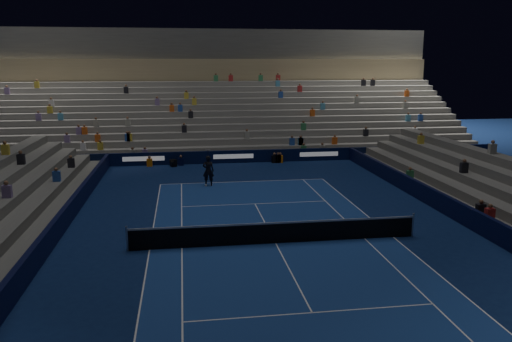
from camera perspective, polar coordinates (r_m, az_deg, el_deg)
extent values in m
plane|color=#0B1C47|center=(22.50, 2.24, -8.20)|extent=(90.00, 90.00, 0.00)
cube|color=navy|center=(22.50, 2.24, -8.19)|extent=(10.97, 23.77, 0.01)
cube|color=black|center=(40.10, -2.59, 1.64)|extent=(44.00, 0.25, 1.00)
cube|color=black|center=(25.86, 23.99, -5.38)|extent=(0.25, 37.00, 1.00)
cube|color=black|center=(22.73, -22.79, -7.63)|extent=(0.25, 37.00, 1.00)
cube|color=slate|center=(41.12, -2.73, 1.55)|extent=(44.00, 1.00, 0.50)
cube|color=slate|center=(42.06, -2.87, 2.13)|extent=(44.00, 1.00, 1.00)
cube|color=slate|center=(43.00, -3.00, 2.69)|extent=(44.00, 1.00, 1.50)
cube|color=slate|center=(43.94, -3.13, 3.23)|extent=(44.00, 1.00, 2.00)
cube|color=slate|center=(44.89, -3.25, 3.74)|extent=(44.00, 1.00, 2.50)
cube|color=slate|center=(45.84, -3.37, 4.23)|extent=(44.00, 1.00, 3.00)
cube|color=slate|center=(46.79, -3.48, 4.70)|extent=(44.00, 1.00, 3.50)
cube|color=slate|center=(47.75, -3.59, 5.15)|extent=(44.00, 1.00, 4.00)
cube|color=slate|center=(48.71, -3.69, 5.59)|extent=(44.00, 1.00, 4.50)
cube|color=slate|center=(49.67, -3.79, 6.00)|extent=(44.00, 1.00, 5.00)
cube|color=slate|center=(50.63, -3.89, 6.40)|extent=(44.00, 1.00, 5.50)
cube|color=slate|center=(51.60, -3.98, 6.79)|extent=(44.00, 1.00, 6.00)
cube|color=#99865E|center=(52.48, -4.14, 11.36)|extent=(44.00, 0.60, 2.20)
cube|color=#454643|center=(53.90, -4.30, 14.15)|extent=(44.00, 2.40, 3.00)
cube|color=#61615D|center=(26.36, 25.42, -5.75)|extent=(1.00, 37.00, 0.50)
cube|color=#60605B|center=(23.03, -24.68, -8.21)|extent=(1.00, 37.00, 0.50)
cylinder|color=#B2B2B7|center=(22.11, -14.43, -7.45)|extent=(0.10, 0.10, 1.10)
cylinder|color=#B2B2B7|center=(24.27, 17.36, -5.85)|extent=(0.10, 0.10, 1.10)
cube|color=black|center=(22.35, 2.25, -7.12)|extent=(12.80, 0.03, 0.90)
cube|color=white|center=(22.19, 2.26, -5.92)|extent=(12.80, 0.04, 0.08)
imported|color=black|center=(32.61, -5.43, 0.04)|extent=(0.80, 0.60, 2.01)
cube|color=black|center=(39.17, -9.36, 0.90)|extent=(0.58, 0.63, 0.55)
cylinder|color=black|center=(38.72, -9.37, 1.02)|extent=(0.28, 0.38, 0.16)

